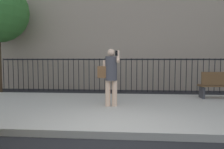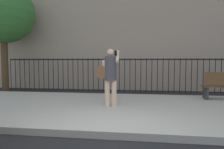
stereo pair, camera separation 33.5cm
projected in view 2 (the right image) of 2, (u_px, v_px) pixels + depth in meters
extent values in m
plane|color=black|center=(110.00, 140.00, 3.77)|extent=(60.00, 60.00, 0.00)
cube|color=#B2ADA3|center=(120.00, 108.00, 5.95)|extent=(28.00, 4.40, 0.15)
cube|color=black|center=(127.00, 59.00, 9.50)|extent=(12.00, 0.04, 0.06)
cylinder|color=black|center=(11.00, 74.00, 10.33)|extent=(0.03, 0.03, 1.60)
cylinder|color=black|center=(15.00, 74.00, 10.30)|extent=(0.03, 0.03, 1.60)
cylinder|color=black|center=(20.00, 74.00, 10.27)|extent=(0.03, 0.03, 1.60)
cylinder|color=black|center=(25.00, 74.00, 10.23)|extent=(0.03, 0.03, 1.60)
cylinder|color=black|center=(29.00, 74.00, 10.20)|extent=(0.03, 0.03, 1.60)
cylinder|color=black|center=(34.00, 74.00, 10.17)|extent=(0.03, 0.03, 1.60)
cylinder|color=black|center=(39.00, 74.00, 10.14)|extent=(0.03, 0.03, 1.60)
cylinder|color=black|center=(44.00, 74.00, 10.10)|extent=(0.03, 0.03, 1.60)
cylinder|color=black|center=(48.00, 74.00, 10.07)|extent=(0.03, 0.03, 1.60)
cylinder|color=black|center=(53.00, 74.00, 10.04)|extent=(0.03, 0.03, 1.60)
cylinder|color=black|center=(58.00, 75.00, 10.00)|extent=(0.03, 0.03, 1.60)
cylinder|color=black|center=(63.00, 75.00, 9.97)|extent=(0.03, 0.03, 1.60)
cylinder|color=black|center=(68.00, 75.00, 9.94)|extent=(0.03, 0.03, 1.60)
cylinder|color=black|center=(73.00, 75.00, 9.90)|extent=(0.03, 0.03, 1.60)
cylinder|color=black|center=(78.00, 75.00, 9.87)|extent=(0.03, 0.03, 1.60)
cylinder|color=black|center=(83.00, 75.00, 9.84)|extent=(0.03, 0.03, 1.60)
cylinder|color=black|center=(88.00, 75.00, 9.80)|extent=(0.03, 0.03, 1.60)
cylinder|color=black|center=(93.00, 75.00, 9.77)|extent=(0.03, 0.03, 1.60)
cylinder|color=black|center=(98.00, 75.00, 9.74)|extent=(0.03, 0.03, 1.60)
cylinder|color=black|center=(104.00, 75.00, 9.70)|extent=(0.03, 0.03, 1.60)
cylinder|color=black|center=(109.00, 75.00, 9.67)|extent=(0.03, 0.03, 1.60)
cylinder|color=black|center=(114.00, 75.00, 9.64)|extent=(0.03, 0.03, 1.60)
cylinder|color=black|center=(119.00, 75.00, 9.60)|extent=(0.03, 0.03, 1.60)
cylinder|color=black|center=(125.00, 75.00, 9.57)|extent=(0.03, 0.03, 1.60)
cylinder|color=black|center=(130.00, 75.00, 9.54)|extent=(0.03, 0.03, 1.60)
cylinder|color=black|center=(135.00, 75.00, 9.51)|extent=(0.03, 0.03, 1.60)
cylinder|color=black|center=(141.00, 75.00, 9.47)|extent=(0.03, 0.03, 1.60)
cylinder|color=black|center=(146.00, 75.00, 9.44)|extent=(0.03, 0.03, 1.60)
cylinder|color=black|center=(152.00, 75.00, 9.41)|extent=(0.03, 0.03, 1.60)
cylinder|color=black|center=(157.00, 75.00, 9.37)|extent=(0.03, 0.03, 1.60)
cylinder|color=black|center=(163.00, 75.00, 9.34)|extent=(0.03, 0.03, 1.60)
cylinder|color=black|center=(169.00, 76.00, 9.31)|extent=(0.03, 0.03, 1.60)
cylinder|color=black|center=(174.00, 76.00, 9.27)|extent=(0.03, 0.03, 1.60)
cylinder|color=black|center=(180.00, 76.00, 9.24)|extent=(0.03, 0.03, 1.60)
cylinder|color=black|center=(186.00, 76.00, 9.21)|extent=(0.03, 0.03, 1.60)
cylinder|color=black|center=(191.00, 76.00, 9.17)|extent=(0.03, 0.03, 1.60)
cylinder|color=black|center=(197.00, 76.00, 9.14)|extent=(0.03, 0.03, 1.60)
cylinder|color=black|center=(203.00, 76.00, 9.11)|extent=(0.03, 0.03, 1.60)
cylinder|color=black|center=(209.00, 76.00, 9.07)|extent=(0.03, 0.03, 1.60)
cylinder|color=black|center=(215.00, 76.00, 9.04)|extent=(0.03, 0.03, 1.60)
cylinder|color=black|center=(221.00, 76.00, 9.01)|extent=(0.03, 0.03, 1.60)
cylinder|color=beige|center=(114.00, 93.00, 5.89)|extent=(0.15, 0.15, 0.77)
cylinder|color=beige|center=(107.00, 93.00, 5.90)|extent=(0.15, 0.15, 0.77)
cylinder|color=#3F3F47|center=(111.00, 68.00, 5.85)|extent=(0.35, 0.35, 0.70)
sphere|color=beige|center=(111.00, 53.00, 5.81)|extent=(0.22, 0.22, 0.22)
cylinder|color=beige|center=(118.00, 56.00, 5.80)|extent=(0.11, 0.49, 0.38)
cylinder|color=beige|center=(104.00, 69.00, 5.86)|extent=(0.09, 0.09, 0.53)
cube|color=black|center=(116.00, 53.00, 5.74)|extent=(0.07, 0.01, 0.15)
cube|color=brown|center=(102.00, 72.00, 5.88)|extent=(0.29, 0.17, 0.34)
cube|color=#333338|center=(206.00, 93.00, 7.01)|extent=(0.08, 0.41, 0.40)
cylinder|color=#4C3823|center=(5.00, 61.00, 9.41)|extent=(0.30, 0.30, 2.95)
sphere|color=#387A33|center=(3.00, 12.00, 9.25)|extent=(2.84, 2.84, 2.84)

